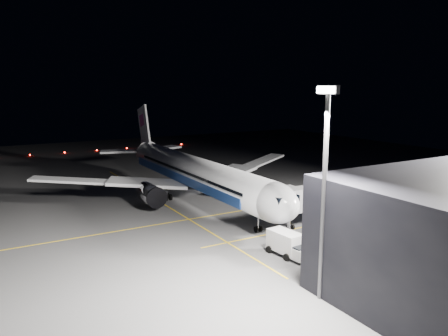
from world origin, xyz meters
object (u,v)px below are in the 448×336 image
Objects in this scene: safety_cone_b at (243,186)px; safety_cone_c at (268,194)px; floodlight_mast_south at (325,176)px; service_truck at (288,244)px; baggage_tug at (220,186)px; safety_cone_a at (218,198)px; airliner at (192,172)px; jet_bridge at (358,189)px.

safety_cone_c is (7.85, 0.86, 0.03)m from safety_cone_b.
service_truck is (-10.20, 4.07, -10.77)m from floodlight_mast_south.
baggage_tug reaches higher than safety_cone_a.
baggage_tug is 7.66m from safety_cone_a.
safety_cone_c is at bearing 143.27° from service_truck.
service_truck is (30.88, -1.95, -3.56)m from airliner.
safety_cone_c is at bearing 71.78° from airliner.
airliner is 10.13× the size of service_truck.
airliner is 103.35× the size of safety_cone_c.
floodlight_mast_south is 7.93× the size of baggage_tug.
airliner reaches higher than service_truck.
airliner is 42.13m from floodlight_mast_south.
safety_cone_a is 10.17m from safety_cone_c.
floodlight_mast_south reaches higher than service_truck.
baggage_tug is at bearing 148.50° from safety_cone_a.
floodlight_mast_south is at bearing -53.21° from jet_bridge.
safety_cone_a reaches higher than safety_cone_b.
jet_bridge is 1.66× the size of floodlight_mast_south.
airliner is 113.29× the size of safety_cone_b.
safety_cone_a is (2.77, 4.00, -4.87)m from airliner.
floodlight_mast_south is at bearing -27.20° from service_truck.
jet_bridge reaches higher than safety_cone_c.
safety_cone_b is (-44.32, 19.16, -12.10)m from floodlight_mast_south.
service_truck is 37.33m from safety_cone_b.
airliner is 9.87m from baggage_tug.
jet_bridge is 25.06m from safety_cone_a.
service_truck is 30.76m from safety_cone_c.
jet_bridge is 5.67× the size of service_truck.
jet_bridge is at bearing 33.40° from baggage_tug.
floodlight_mast_south reaches higher than jet_bridge.
airliner is at bearing -52.06° from baggage_tug.
jet_bridge is (23.08, 18.06, -0.58)m from airliner.
jet_bridge is 21.68m from service_truck.
floodlight_mast_south is 43.31m from safety_cone_c.
safety_cone_b is (-3.24, 13.14, -4.89)m from airliner.
service_truck reaches higher than safety_cone_b.
safety_cone_b is 0.91× the size of safety_cone_c.
safety_cone_c is (-18.47, -4.06, -4.28)m from jet_bridge.
safety_cone_a is at bearing 162.59° from service_truck.
baggage_tug is 4.39× the size of safety_cone_c.
safety_cone_c is at bearing 151.24° from floodlight_mast_south.
jet_bridge reaches higher than safety_cone_a.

